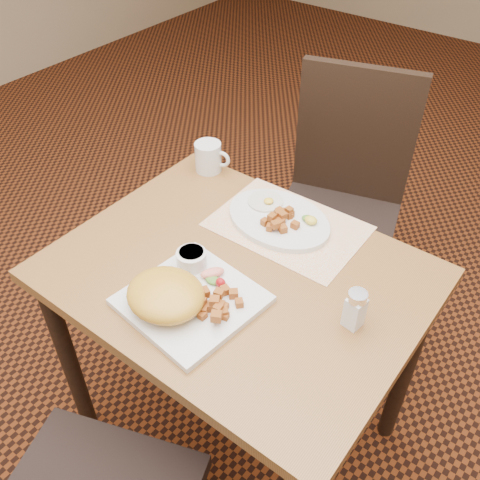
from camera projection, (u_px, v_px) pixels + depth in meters
name	position (u px, v px, depth m)	size (l,w,h in m)	color
ground	(238.00, 428.00, 1.82)	(8.00, 8.00, 0.00)	black
table	(237.00, 300.00, 1.40)	(0.90, 0.70, 0.75)	#94602D
chair_far	(342.00, 193.00, 1.94)	(0.53, 0.53, 0.97)	black
placemat	(288.00, 226.00, 1.46)	(0.40, 0.28, 0.00)	white
plate_square	(192.00, 300.00, 1.24)	(0.28, 0.28, 0.02)	silver
plate_oval	(279.00, 219.00, 1.47)	(0.30, 0.23, 0.02)	silver
hollandaise_mound	(165.00, 295.00, 1.20)	(0.19, 0.17, 0.07)	gold
ramekin	(191.00, 258.00, 1.31)	(0.07, 0.07, 0.04)	silver
garnish_sq	(214.00, 277.00, 1.28)	(0.08, 0.07, 0.03)	#387223
fried_egg	(266.00, 201.00, 1.51)	(0.10, 0.10, 0.02)	white
garnish_ov	(310.00, 220.00, 1.44)	(0.05, 0.04, 0.02)	#387223
salt_shaker	(355.00, 309.00, 1.16)	(0.05, 0.05, 0.10)	white
coffee_mug	(209.00, 157.00, 1.64)	(0.11, 0.08, 0.09)	silver
home_fries_sq	(217.00, 305.00, 1.20)	(0.10, 0.12, 0.04)	#B05C1C
home_fries_ov	(280.00, 219.00, 1.43)	(0.09, 0.10, 0.04)	#B05C1C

